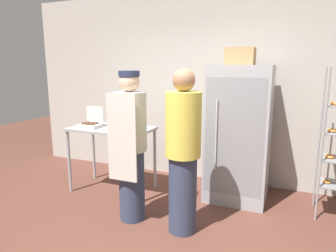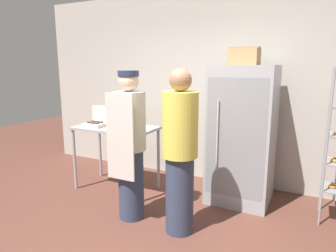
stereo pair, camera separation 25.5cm
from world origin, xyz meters
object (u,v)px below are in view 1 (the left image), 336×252
Objects in this scene: donut_box at (91,124)px; person_customer at (183,152)px; cardboard_storage_box at (240,57)px; refrigerator at (239,134)px; person_baker at (131,145)px; blender_pitcher at (115,117)px.

person_customer reaches higher than donut_box.
cardboard_storage_box reaches higher than donut_box.
cardboard_storage_box is at bearing 117.02° from refrigerator.
cardboard_storage_box is at bearing 49.21° from person_baker.
refrigerator is 1.18m from person_customer.
cardboard_storage_box is 0.21× the size of person_customer.
refrigerator is 1.02m from cardboard_storage_box.
donut_box is at bearing -162.54° from cardboard_storage_box.
person_baker is (0.66, -0.73, -0.17)m from blender_pitcher.
refrigerator is at bearing 15.03° from donut_box.
donut_box is 2.26m from cardboard_storage_box.
refrigerator is 1.02× the size of person_customer.
blender_pitcher is at bearing 132.24° from person_baker.
cardboard_storage_box is (1.96, 0.62, 0.93)m from donut_box.
blender_pitcher is 1.00m from person_baker.
person_customer is at bearing -106.85° from cardboard_storage_box.
cardboard_storage_box is at bearing 73.15° from person_customer.
person_customer is (0.65, -0.02, -0.00)m from person_baker.
donut_box is 0.36m from blender_pitcher.
donut_box is (-2.00, -0.54, 0.08)m from refrigerator.
person_customer is (-0.36, -1.19, -1.01)m from cardboard_storage_box.
person_baker is 0.98× the size of person_customer.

